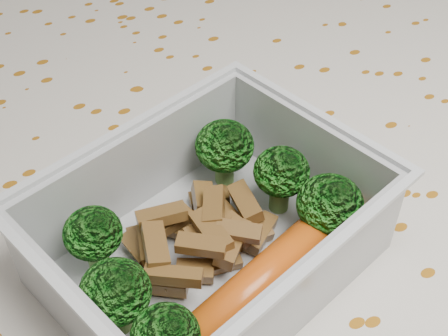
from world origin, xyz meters
TOP-DOWN VIEW (x-y plane):
  - dining_table at (0.00, 0.00)m, footprint 1.40×0.90m
  - tablecloth at (0.00, 0.00)m, footprint 1.46×0.96m
  - lunch_container at (-0.04, -0.05)m, footprint 0.21×0.18m
  - broccoli_florets at (-0.03, -0.05)m, footprint 0.17×0.14m
  - meat_pile at (-0.04, -0.04)m, footprint 0.10×0.08m
  - sausage at (-0.02, -0.09)m, footprint 0.15×0.06m

SIDE VIEW (x-z plane):
  - dining_table at x=0.00m, z-range 0.29..1.04m
  - tablecloth at x=0.00m, z-range 0.62..0.81m
  - meat_pile at x=-0.04m, z-range 0.76..0.79m
  - sausage at x=-0.02m, z-range 0.76..0.79m
  - lunch_container at x=-0.04m, z-range 0.75..0.81m
  - broccoli_florets at x=-0.03m, z-range 0.77..0.81m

